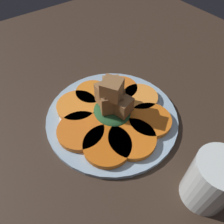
% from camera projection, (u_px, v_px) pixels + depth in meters
% --- Properties ---
extents(table_slab, '(1.20, 1.20, 0.02)m').
position_uv_depth(table_slab, '(112.00, 121.00, 0.50)').
color(table_slab, '#38281E').
rests_on(table_slab, ground).
extents(plate, '(0.29, 0.29, 0.01)m').
position_uv_depth(plate, '(112.00, 117.00, 0.49)').
color(plate, '#99B7D1').
rests_on(plate, table_slab).
extents(carrot_slice_0, '(0.08, 0.08, 0.01)m').
position_uv_depth(carrot_slice_0, '(140.00, 97.00, 0.51)').
color(carrot_slice_0, '#F99438').
rests_on(carrot_slice_0, plate).
extents(carrot_slice_1, '(0.08, 0.08, 0.01)m').
position_uv_depth(carrot_slice_1, '(120.00, 89.00, 0.53)').
color(carrot_slice_1, orange).
rests_on(carrot_slice_1, plate).
extents(carrot_slice_2, '(0.08, 0.08, 0.01)m').
position_uv_depth(carrot_slice_2, '(92.00, 93.00, 0.52)').
color(carrot_slice_2, orange).
rests_on(carrot_slice_2, plate).
extents(carrot_slice_3, '(0.09, 0.09, 0.01)m').
position_uv_depth(carrot_slice_3, '(77.00, 106.00, 0.49)').
color(carrot_slice_3, orange).
rests_on(carrot_slice_3, plate).
extents(carrot_slice_4, '(0.10, 0.10, 0.01)m').
position_uv_depth(carrot_slice_4, '(82.00, 132.00, 0.45)').
color(carrot_slice_4, orange).
rests_on(carrot_slice_4, plate).
extents(carrot_slice_5, '(0.10, 0.10, 0.01)m').
position_uv_depth(carrot_slice_5, '(107.00, 146.00, 0.42)').
color(carrot_slice_5, '#D45F12').
rests_on(carrot_slice_5, plate).
extents(carrot_slice_6, '(0.10, 0.10, 0.01)m').
position_uv_depth(carrot_slice_6, '(132.00, 139.00, 0.43)').
color(carrot_slice_6, orange).
rests_on(carrot_slice_6, plate).
extents(carrot_slice_7, '(0.09, 0.09, 0.01)m').
position_uv_depth(carrot_slice_7, '(150.00, 120.00, 0.47)').
color(carrot_slice_7, orange).
rests_on(carrot_slice_7, plate).
extents(center_pile, '(0.09, 0.08, 0.10)m').
position_uv_depth(center_pile, '(112.00, 101.00, 0.46)').
color(center_pile, '#235128').
rests_on(center_pile, plate).
extents(fork, '(0.17, 0.02, 0.00)m').
position_uv_depth(fork, '(83.00, 122.00, 0.47)').
color(fork, '#B2B2B7').
rests_on(fork, plate).
extents(water_glass, '(0.08, 0.08, 0.10)m').
position_uv_depth(water_glass, '(211.00, 181.00, 0.34)').
color(water_glass, silver).
rests_on(water_glass, table_slab).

